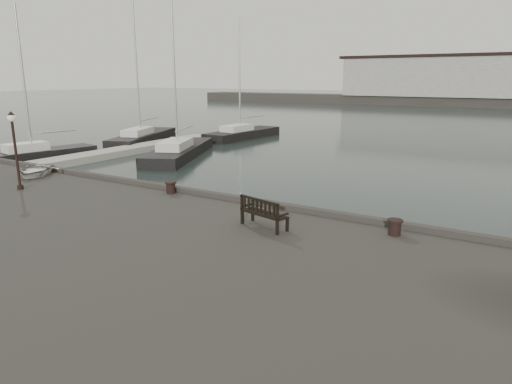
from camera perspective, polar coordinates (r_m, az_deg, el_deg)
ground at (r=16.43m, az=1.57°, el=-6.85°), size 400.00×400.00×0.00m
pontoon at (r=36.58m, az=-18.21°, el=4.54°), size 2.00×24.00×0.50m
breakwater at (r=106.03m, az=25.44°, el=11.91°), size 140.00×9.50×12.20m
bench at (r=13.46m, az=0.97°, el=-3.32°), size 1.62×0.87×0.89m
bollard_left at (r=17.78m, az=-10.61°, el=0.56°), size 0.44×0.44×0.45m
bollard_right at (r=13.44m, az=16.96°, el=-4.24°), size 0.51×0.51×0.45m
lamp_post at (r=20.13m, az=-27.98°, el=5.79°), size 0.31×0.31×3.08m
dinghy at (r=22.95m, az=-25.87°, el=2.49°), size 2.82×3.03×0.51m
yacht_a at (r=36.77m, az=-25.52°, el=3.90°), size 3.59×8.38×11.32m
yacht_b at (r=44.54m, az=-13.88°, el=6.43°), size 6.41×11.24×14.56m
yacht_c at (r=35.47m, az=-9.49°, el=4.77°), size 6.95×11.13×14.62m
yacht_d at (r=46.03m, az=-1.64°, el=7.04°), size 3.12×9.82×12.17m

